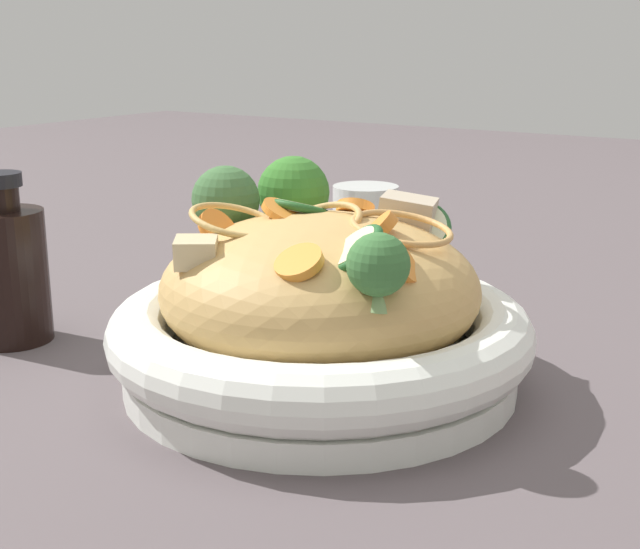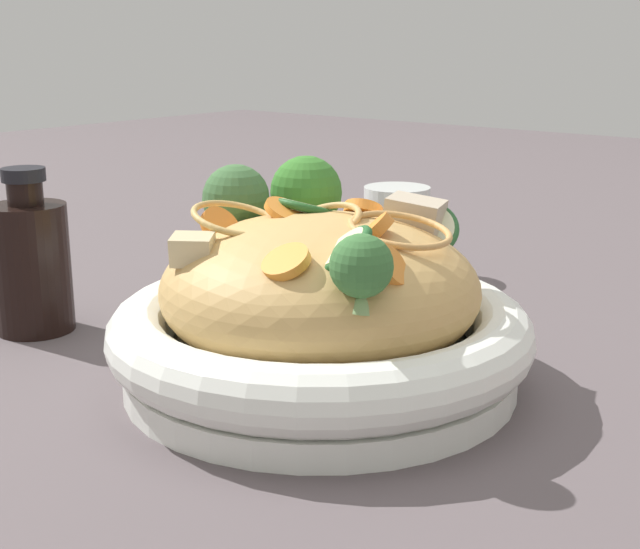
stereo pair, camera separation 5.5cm
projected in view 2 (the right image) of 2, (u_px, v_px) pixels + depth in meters
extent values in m
plane|color=#584E51|center=(320.00, 383.00, 0.57)|extent=(3.00, 3.00, 0.00)
cylinder|color=white|center=(320.00, 371.00, 0.57)|extent=(0.25, 0.25, 0.02)
torus|color=white|center=(320.00, 329.00, 0.56)|extent=(0.27, 0.27, 0.04)
ellipsoid|color=tan|center=(320.00, 289.00, 0.55)|extent=(0.20, 0.20, 0.09)
torus|color=tan|center=(296.00, 247.00, 0.57)|extent=(0.06, 0.06, 0.02)
torus|color=tan|center=(237.00, 219.00, 0.55)|extent=(0.07, 0.07, 0.02)
torus|color=tan|center=(320.00, 224.00, 0.54)|extent=(0.07, 0.06, 0.02)
torus|color=tan|center=(400.00, 230.00, 0.53)|extent=(0.07, 0.07, 0.01)
cone|color=#8EB46E|center=(361.00, 301.00, 0.46)|extent=(0.02, 0.02, 0.01)
sphere|color=#3A6F38|center=(361.00, 266.00, 0.46)|extent=(0.04, 0.04, 0.03)
cone|color=#8CB06F|center=(237.00, 234.00, 0.61)|extent=(0.03, 0.03, 0.02)
sphere|color=#416C3C|center=(236.00, 198.00, 0.60)|extent=(0.07, 0.07, 0.05)
cone|color=#8FAD6A|center=(306.00, 228.00, 0.63)|extent=(0.03, 0.03, 0.02)
sphere|color=#38792B|center=(306.00, 192.00, 0.62)|extent=(0.06, 0.06, 0.05)
cylinder|color=orange|center=(371.00, 231.00, 0.51)|extent=(0.03, 0.03, 0.02)
cylinder|color=orange|center=(363.00, 211.00, 0.59)|extent=(0.03, 0.03, 0.02)
cylinder|color=orange|center=(390.00, 266.00, 0.48)|extent=(0.02, 0.03, 0.02)
cylinder|color=orange|center=(286.00, 262.00, 0.48)|extent=(0.03, 0.03, 0.02)
cylinder|color=orange|center=(286.00, 212.00, 0.56)|extent=(0.03, 0.03, 0.02)
cylinder|color=orange|center=(220.00, 227.00, 0.55)|extent=(0.02, 0.03, 0.02)
cylinder|color=beige|center=(344.00, 250.00, 0.49)|extent=(0.04, 0.04, 0.02)
torus|color=#215827|center=(344.00, 250.00, 0.49)|extent=(0.05, 0.05, 0.03)
cylinder|color=beige|center=(305.00, 208.00, 0.57)|extent=(0.04, 0.04, 0.02)
torus|color=#235522|center=(305.00, 208.00, 0.57)|extent=(0.05, 0.05, 0.02)
cylinder|color=beige|center=(426.00, 229.00, 0.58)|extent=(0.05, 0.05, 0.03)
torus|color=#295D2F|center=(426.00, 229.00, 0.58)|extent=(0.06, 0.05, 0.03)
cube|color=#D0BC8B|center=(193.00, 249.00, 0.52)|extent=(0.03, 0.03, 0.02)
cube|color=#C4B296|center=(414.00, 218.00, 0.58)|extent=(0.05, 0.04, 0.03)
cylinder|color=black|center=(32.00, 268.00, 0.66)|extent=(0.06, 0.06, 0.10)
cylinder|color=black|center=(25.00, 193.00, 0.64)|extent=(0.03, 0.03, 0.02)
cylinder|color=black|center=(23.00, 174.00, 0.64)|extent=(0.03, 0.03, 0.01)
cylinder|color=silver|center=(396.00, 230.00, 0.82)|extent=(0.06, 0.06, 0.08)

